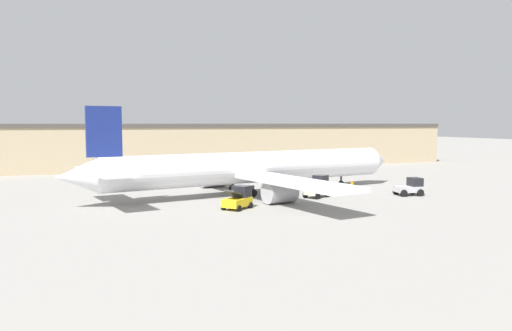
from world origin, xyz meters
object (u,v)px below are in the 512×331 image
at_px(ground_crew_worker, 352,186).
at_px(pushback_tug, 410,187).
at_px(baggage_tug, 318,187).
at_px(belt_loader_truck, 238,198).
at_px(airplane, 249,168).

distance_m(ground_crew_worker, pushback_tug, 6.76).
bearing_deg(ground_crew_worker, baggage_tug, 103.62).
bearing_deg(belt_loader_truck, airplane, 25.32).
xyz_separation_m(airplane, pushback_tug, (17.41, -7.73, -2.09)).
height_order(ground_crew_worker, belt_loader_truck, belt_loader_truck).
bearing_deg(airplane, baggage_tug, -50.53).
bearing_deg(ground_crew_worker, airplane, 70.43).
bearing_deg(pushback_tug, baggage_tug, 176.33).
relative_size(belt_loader_truck, pushback_tug, 1.08).
height_order(airplane, belt_loader_truck, airplane).
xyz_separation_m(ground_crew_worker, belt_loader_truck, (-16.39, -5.66, 0.18)).
bearing_deg(pushback_tug, airplane, 164.92).
xyz_separation_m(ground_crew_worker, pushback_tug, (5.49, -3.95, 0.12)).
bearing_deg(belt_loader_truck, pushback_tug, -34.89).
bearing_deg(baggage_tug, ground_crew_worker, -14.59).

